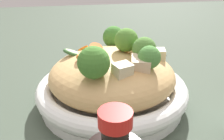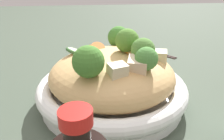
% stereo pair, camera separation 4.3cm
% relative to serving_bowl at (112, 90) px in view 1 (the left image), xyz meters
% --- Properties ---
extents(ground_plane, '(3.00, 3.00, 0.00)m').
position_rel_serving_bowl_xyz_m(ground_plane, '(0.00, 0.00, -0.03)').
color(ground_plane, '#404C3E').
extents(serving_bowl, '(0.30, 0.30, 0.05)m').
position_rel_serving_bowl_xyz_m(serving_bowl, '(0.00, 0.00, 0.00)').
color(serving_bowl, white).
rests_on(serving_bowl, ground_plane).
extents(noodle_heap, '(0.25, 0.25, 0.10)m').
position_rel_serving_bowl_xyz_m(noodle_heap, '(-0.00, -0.00, 0.04)').
color(noodle_heap, tan).
rests_on(noodle_heap, serving_bowl).
extents(broccoli_florets, '(0.16, 0.24, 0.08)m').
position_rel_serving_bowl_xyz_m(broccoli_florets, '(-0.01, 0.00, 0.09)').
color(broccoli_florets, '#8FAF6E').
rests_on(broccoli_florets, serving_bowl).
extents(carrot_coins, '(0.13, 0.12, 0.03)m').
position_rel_serving_bowl_xyz_m(carrot_coins, '(0.01, -0.02, 0.08)').
color(carrot_coins, orange).
rests_on(carrot_coins, serving_bowl).
extents(zucchini_slices, '(0.19, 0.07, 0.03)m').
position_rel_serving_bowl_xyz_m(zucchini_slices, '(0.01, -0.04, 0.07)').
color(zucchini_slices, beige).
rests_on(zucchini_slices, serving_bowl).
extents(chicken_chunks, '(0.13, 0.10, 0.04)m').
position_rel_serving_bowl_xyz_m(chicken_chunks, '(-0.04, 0.05, 0.08)').
color(chicken_chunks, beige).
rests_on(chicken_chunks, serving_bowl).
extents(chopsticks_pair, '(0.16, 0.18, 0.01)m').
position_rel_serving_bowl_xyz_m(chopsticks_pair, '(-0.16, -0.31, -0.02)').
color(chopsticks_pair, black).
rests_on(chopsticks_pair, ground_plane).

